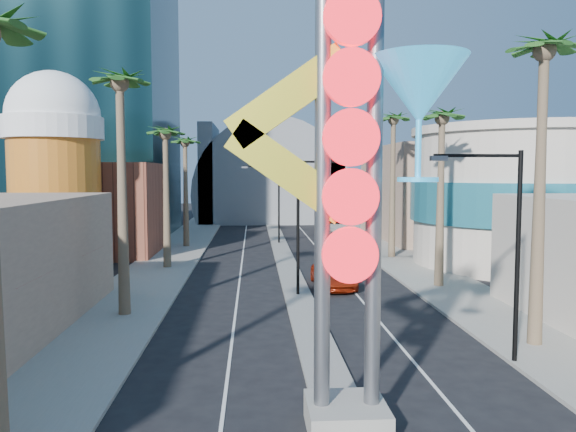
% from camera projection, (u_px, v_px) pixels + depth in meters
% --- Properties ---
extents(sidewalk_west, '(5.00, 100.00, 0.15)m').
position_uv_depth(sidewalk_west, '(171.00, 258.00, 46.89)').
color(sidewalk_west, gray).
rests_on(sidewalk_west, ground).
extents(sidewalk_east, '(5.00, 100.00, 0.15)m').
position_uv_depth(sidewalk_east, '(394.00, 256.00, 48.06)').
color(sidewalk_east, gray).
rests_on(sidewalk_east, ground).
extents(median, '(1.60, 84.00, 0.15)m').
position_uv_depth(median, '(282.00, 252.00, 50.46)').
color(median, gray).
rests_on(median, ground).
extents(hotel_tower, '(20.00, 20.00, 50.00)m').
position_uv_depth(hotel_tower, '(74.00, 9.00, 61.10)').
color(hotel_tower, black).
rests_on(hotel_tower, ground).
extents(brick_filler_west, '(10.00, 10.00, 8.00)m').
position_uv_depth(brick_filler_west, '(100.00, 209.00, 49.16)').
color(brick_filler_west, brown).
rests_on(brick_filler_west, ground).
extents(filler_east, '(10.00, 20.00, 10.00)m').
position_uv_depth(filler_east, '(424.00, 193.00, 61.01)').
color(filler_east, '#9B7A64').
rests_on(filler_east, ground).
extents(beer_mug, '(7.00, 7.00, 14.50)m').
position_uv_depth(beer_mug, '(55.00, 163.00, 40.84)').
color(beer_mug, orange).
rests_on(beer_mug, ground).
extents(turquoise_building, '(16.60, 16.60, 10.60)m').
position_uv_depth(turquoise_building, '(520.00, 198.00, 43.21)').
color(turquoise_building, beige).
rests_on(turquoise_building, ground).
extents(canopy, '(22.00, 16.00, 22.00)m').
position_uv_depth(canopy, '(270.00, 192.00, 83.96)').
color(canopy, slate).
rests_on(canopy, ground).
extents(neon_sign, '(6.53, 2.60, 12.55)m').
position_uv_depth(neon_sign, '(379.00, 168.00, 15.08)').
color(neon_sign, gray).
rests_on(neon_sign, ground).
extents(streetlight_0, '(3.79, 0.25, 8.00)m').
position_uv_depth(streetlight_0, '(308.00, 213.00, 32.21)').
color(streetlight_0, black).
rests_on(streetlight_0, ground).
extents(streetlight_1, '(3.79, 0.25, 8.00)m').
position_uv_depth(streetlight_1, '(273.00, 196.00, 56.02)').
color(streetlight_1, black).
rests_on(streetlight_1, ground).
extents(streetlight_2, '(3.45, 0.25, 8.00)m').
position_uv_depth(streetlight_2, '(506.00, 237.00, 20.65)').
color(streetlight_2, black).
rests_on(streetlight_2, ground).
extents(palm_1, '(2.40, 2.40, 12.70)m').
position_uv_depth(palm_1, '(120.00, 97.00, 27.18)').
color(palm_1, brown).
rests_on(palm_1, ground).
extents(palm_2, '(2.40, 2.40, 11.20)m').
position_uv_depth(palm_2, '(165.00, 141.00, 41.21)').
color(palm_2, brown).
rests_on(palm_2, ground).
extents(palm_3, '(2.40, 2.40, 11.20)m').
position_uv_depth(palm_3, '(185.00, 148.00, 53.15)').
color(palm_3, brown).
rests_on(palm_3, ground).
extents(palm_5, '(2.40, 2.40, 13.20)m').
position_uv_depth(palm_5, '(544.00, 70.00, 22.28)').
color(palm_5, brown).
rests_on(palm_5, ground).
extents(palm_6, '(2.40, 2.40, 11.70)m').
position_uv_depth(palm_6, '(442.00, 128.00, 34.33)').
color(palm_6, brown).
rests_on(palm_6, ground).
extents(palm_7, '(2.40, 2.40, 12.70)m').
position_uv_depth(palm_7, '(393.00, 128.00, 46.20)').
color(palm_7, brown).
rests_on(palm_7, ground).
extents(red_pickup, '(2.66, 5.57, 1.53)m').
position_uv_depth(red_pickup, '(334.00, 275.00, 35.12)').
color(red_pickup, '#9E220C').
rests_on(red_pickup, ground).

